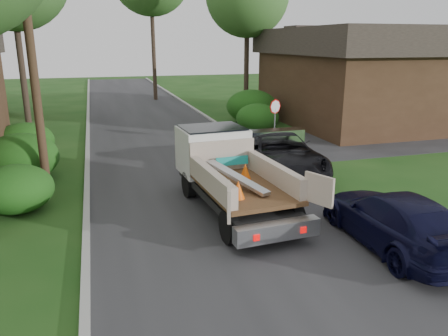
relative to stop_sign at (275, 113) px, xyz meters
The scene contains 16 objects.
ground 10.55m from the stop_sign, 120.02° to the right, with size 120.00×120.00×0.00m, color #164012.
road 5.58m from the stop_sign, 169.11° to the left, with size 8.00×90.00×0.02m, color #28282B.
side_street 7.03m from the stop_sign, ahead, with size 16.00×7.00×0.02m, color #28282B.
curb_left 9.51m from the stop_sign, behind, with size 0.20×90.00×0.12m, color #9E9E99.
curb_right 2.27m from the stop_sign, 137.73° to the left, with size 0.20×90.00×0.12m, color #9E9E99.
stop_sign is the anchor object (origin of this frame).
utility_pole 11.91m from the stop_sign, 159.38° to the right, with size 2.42×1.25×10.00m.
house_right 9.37m from the stop_sign, 32.66° to the left, with size 9.72×12.96×6.20m.
hedge_left_a 12.92m from the stop_sign, 152.24° to the right, with size 2.34×2.34×1.53m, color #133E0E.
hedge_left_b 11.99m from the stop_sign, 167.94° to the right, with size 2.86×2.86×1.87m, color #133E0E.
hedge_left_c 12.08m from the stop_sign, behind, with size 2.60×2.60×1.70m, color #133E0E.
hedge_right_a 4.15m from the stop_sign, 81.47° to the left, with size 2.60×2.60×1.70m, color #133E0E.
hedge_right_b 7.15m from the stop_sign, 79.48° to the left, with size 3.38×3.38×2.21m, color #133E0E.
flatbed_truck 8.51m from the stop_sign, 124.38° to the right, with size 3.05×6.47×2.39m.
black_pickup 4.92m from the stop_sign, 111.34° to the right, with size 2.87×6.23×1.73m, color black.
navy_suv 11.63m from the stop_sign, 96.94° to the right, with size 2.08×5.10×1.48m, color black.
Camera 1 is at (-3.59, -11.46, 5.26)m, focal length 35.00 mm.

